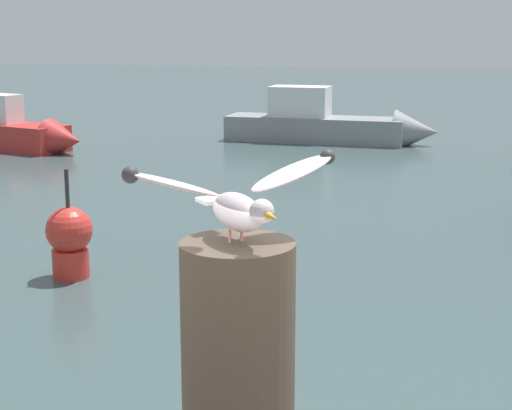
# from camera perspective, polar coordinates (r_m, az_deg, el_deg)

# --- Properties ---
(mooring_post) EXTENTS (0.32, 0.32, 0.77)m
(mooring_post) POSITION_cam_1_polar(r_m,az_deg,el_deg) (2.32, -1.26, -11.92)
(mooring_post) COLOR #382D23
(mooring_post) RESTS_ON harbor_quay
(seagull) EXTENTS (0.54, 0.49, 0.23)m
(seagull) POSITION_cam_1_polar(r_m,az_deg,el_deg) (2.16, -1.28, 0.45)
(seagull) COLOR #C66E60
(seagull) RESTS_ON mooring_post
(boat_red) EXTENTS (4.34, 2.37, 1.46)m
(boat_red) POSITION_cam_1_polar(r_m,az_deg,el_deg) (20.90, -16.33, 4.86)
(boat_red) COLOR #B72D28
(boat_red) RESTS_ON ground_plane
(boat_grey) EXTENTS (5.59, 1.62, 1.63)m
(boat_grey) POSITION_cam_1_polar(r_m,az_deg,el_deg) (21.44, 5.42, 5.62)
(boat_grey) COLOR gray
(boat_grey) RESTS_ON ground_plane
(channel_buoy) EXTENTS (0.56, 0.56, 1.33)m
(channel_buoy) POSITION_cam_1_polar(r_m,az_deg,el_deg) (10.00, -12.91, -2.34)
(channel_buoy) COLOR red
(channel_buoy) RESTS_ON ground_plane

